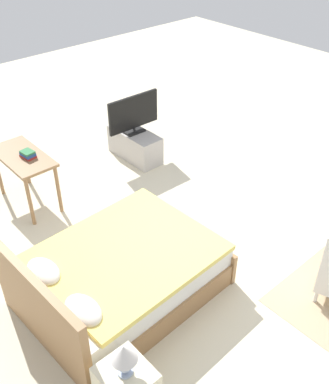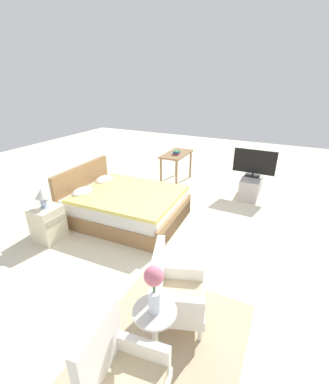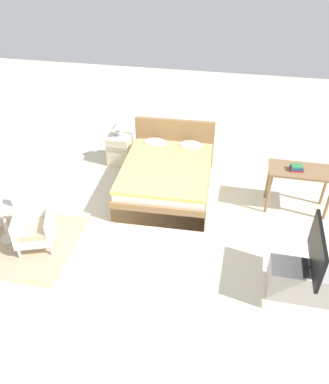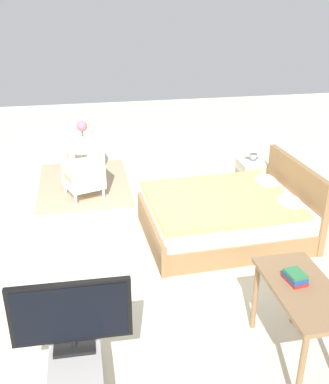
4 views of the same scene
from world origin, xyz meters
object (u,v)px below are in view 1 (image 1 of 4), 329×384
object	(u,v)px
table_lamp	(124,356)
tv_stand	(135,145)
vanity_desk	(24,163)
bed	(119,276)
tv_flatscreen	(133,114)
book_stack	(28,154)

from	to	relation	value
table_lamp	tv_stand	distance (m)	4.36
table_lamp	vanity_desk	distance (m)	3.46
tv_stand	table_lamp	bearing A→B (deg)	140.70
bed	table_lamp	world-z (taller)	bed
tv_flatscreen	book_stack	distance (m)	1.85
table_lamp	vanity_desk	bearing A→B (deg)	-14.23
tv_stand	tv_flatscreen	distance (m)	0.55
table_lamp	book_stack	distance (m)	3.37
tv_flatscreen	bed	bearing A→B (deg)	138.21
tv_flatscreen	table_lamp	bearing A→B (deg)	140.72
bed	book_stack	distance (m)	2.20
tv_flatscreen	tv_stand	bearing A→B (deg)	178.67
bed	tv_flatscreen	size ratio (longest dim) A/B	2.31
book_stack	bed	bearing A→B (deg)	176.18
table_lamp	book_stack	bearing A→B (deg)	-15.31
book_stack	table_lamp	bearing A→B (deg)	164.69
tv_stand	vanity_desk	size ratio (longest dim) A/B	0.92
tv_stand	vanity_desk	bearing A→B (deg)	89.85
bed	book_stack	world-z (taller)	bed
bed	book_stack	size ratio (longest dim) A/B	9.49
bed	tv_flatscreen	bearing A→B (deg)	-41.79
tv_stand	book_stack	size ratio (longest dim) A/B	4.32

